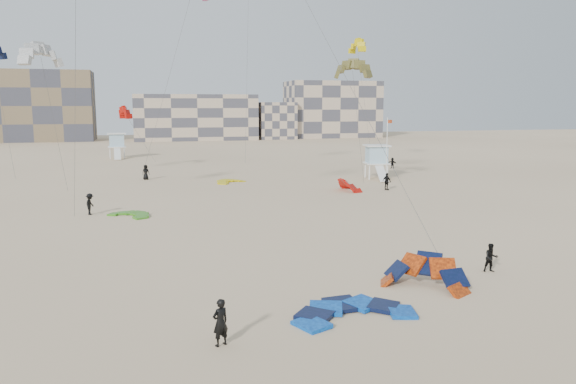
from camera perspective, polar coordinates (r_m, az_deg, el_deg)
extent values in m
plane|color=beige|center=(26.30, -3.64, -11.44)|extent=(320.00, 320.00, 0.00)
imported|color=black|center=(22.02, -6.89, -13.02)|extent=(0.80, 0.70, 1.86)
imported|color=black|center=(33.00, 19.93, -6.30)|extent=(0.87, 0.73, 1.59)
imported|color=black|center=(49.90, -19.47, -1.17)|extent=(0.96, 1.31, 1.81)
imported|color=black|center=(61.79, 10.01, 1.06)|extent=(0.90, 1.19, 1.88)
imported|color=black|center=(71.67, -14.25, 1.96)|extent=(1.07, 0.89, 1.86)
imported|color=black|center=(83.46, 10.55, 2.91)|extent=(1.18, 1.49, 1.58)
cylinder|color=#3F3F3F|center=(41.64, -20.80, 11.98)|extent=(1.70, 3.83, 21.63)
cylinder|color=#3F3F3F|center=(39.89, 5.27, 12.67)|extent=(2.92, 24.12, 21.65)
cylinder|color=#3F3F3F|center=(56.13, -22.60, 6.14)|extent=(1.33, 2.32, 12.33)
cylinder|color=#3F3F3F|center=(71.54, -12.16, 10.75)|extent=(6.35, 4.47, 21.62)
cylinder|color=#3F3F3F|center=(59.15, 7.15, 6.50)|extent=(1.38, 0.36, 11.62)
cylinder|color=#3F3F3F|center=(83.32, 7.79, 8.80)|extent=(1.39, 3.24, 16.52)
cylinder|color=#3F3F3F|center=(70.03, -26.91, 6.92)|extent=(1.55, 0.54, 13.94)
cylinder|color=#3F3F3F|center=(81.39, -4.18, 12.65)|extent=(1.35, 2.54, 27.27)
cylinder|color=#3F3F3F|center=(82.40, -14.73, 5.29)|extent=(3.94, 2.54, 7.01)
cube|color=white|center=(71.45, 8.97, 2.91)|extent=(3.34, 3.34, 0.14)
cube|color=#9CC1D5|center=(71.35, 8.99, 3.80)|extent=(2.74, 2.74, 2.06)
cube|color=white|center=(71.26, 9.01, 4.69)|extent=(3.46, 3.46, 0.17)
cube|color=white|center=(69.04, 9.88, 1.85)|extent=(1.51, 3.06, 1.71)
cube|color=white|center=(102.56, -16.98, 4.42)|extent=(3.11, 3.11, 0.15)
cube|color=#9CC1D5|center=(102.49, -17.01, 5.06)|extent=(2.55, 2.55, 2.14)
cube|color=white|center=(102.43, -17.04, 5.70)|extent=(3.22, 3.22, 0.17)
cube|color=white|center=(99.76, -17.01, 3.71)|extent=(1.19, 3.07, 1.77)
cylinder|color=white|center=(67.94, 10.00, 4.22)|extent=(0.10, 0.10, 7.71)
cube|color=#CC451B|center=(67.89, 10.30, 7.06)|extent=(0.58, 0.02, 0.39)
cube|color=brown|center=(160.23, -24.17, 7.97)|extent=(28.00, 14.00, 18.00)
cube|color=#C0A98D|center=(154.96, -9.47, 7.50)|extent=(32.00, 16.00, 12.00)
cube|color=#C0A98D|center=(165.54, 4.51, 8.36)|extent=(26.00, 14.00, 16.00)
cube|color=#C0A98D|center=(156.64, -1.29, 7.26)|extent=(10.00, 10.00, 10.00)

